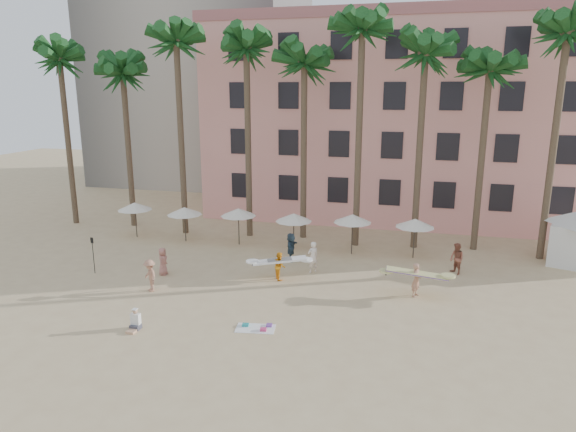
# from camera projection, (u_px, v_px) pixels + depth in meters

# --- Properties ---
(ground) EXTENTS (120.00, 120.00, 0.00)m
(ground) POSITION_uv_depth(u_px,v_px,m) (251.00, 332.00, 23.31)
(ground) COLOR #D1B789
(ground) RESTS_ON ground
(pink_hotel) EXTENTS (35.00, 14.00, 16.00)m
(pink_hotel) POSITION_uv_depth(u_px,v_px,m) (421.00, 121.00, 44.15)
(pink_hotel) COLOR #F8A097
(pink_hotel) RESTS_ON ground
(palm_row) EXTENTS (44.40, 5.40, 16.30)m
(palm_row) POSITION_uv_depth(u_px,v_px,m) (325.00, 54.00, 34.14)
(palm_row) COLOR brown
(palm_row) RESTS_ON ground
(umbrella_row) EXTENTS (22.50, 2.70, 2.73)m
(umbrella_row) POSITION_uv_depth(u_px,v_px,m) (265.00, 214.00, 35.21)
(umbrella_row) COLOR #332B23
(umbrella_row) RESTS_ON ground
(beach_towel) EXTENTS (1.93, 1.25, 0.14)m
(beach_towel) POSITION_uv_depth(u_px,v_px,m) (257.00, 328.00, 23.66)
(beach_towel) COLOR white
(beach_towel) RESTS_ON ground
(carrier_yellow) EXTENTS (3.20, 0.80, 1.82)m
(carrier_yellow) POSITION_uv_depth(u_px,v_px,m) (417.00, 278.00, 27.10)
(carrier_yellow) COLOR tan
(carrier_yellow) RESTS_ON ground
(carrier_white) EXTENTS (3.18, 1.77, 1.63)m
(carrier_white) POSITION_uv_depth(u_px,v_px,m) (280.00, 265.00, 29.53)
(carrier_white) COLOR #FFA01A
(carrier_white) RESTS_ON ground
(beachgoers) EXTENTS (17.74, 8.26, 1.92)m
(beachgoers) POSITION_uv_depth(u_px,v_px,m) (282.00, 259.00, 30.47)
(beachgoers) COLOR #94523D
(beachgoers) RESTS_ON ground
(paddle) EXTENTS (0.18, 0.04, 2.23)m
(paddle) POSITION_uv_depth(u_px,v_px,m) (93.00, 251.00, 30.37)
(paddle) COLOR black
(paddle) RESTS_ON ground
(seated_man) EXTENTS (0.44, 0.76, 0.99)m
(seated_man) POSITION_uv_depth(u_px,v_px,m) (135.00, 323.00, 23.48)
(seated_man) COLOR #3F3F4C
(seated_man) RESTS_ON ground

